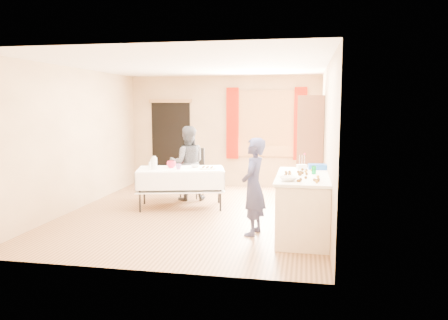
% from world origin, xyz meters
% --- Properties ---
extents(floor, '(4.50, 5.50, 0.02)m').
position_xyz_m(floor, '(0.00, 0.00, -0.01)').
color(floor, '#9E7047').
rests_on(floor, ground).
extents(ceiling, '(4.50, 5.50, 0.02)m').
position_xyz_m(ceiling, '(0.00, 0.00, 2.61)').
color(ceiling, white).
rests_on(ceiling, floor).
extents(wall_back, '(4.50, 0.02, 2.60)m').
position_xyz_m(wall_back, '(0.00, 2.76, 1.30)').
color(wall_back, tan).
rests_on(wall_back, floor).
extents(wall_front, '(4.50, 0.02, 2.60)m').
position_xyz_m(wall_front, '(0.00, -2.76, 1.30)').
color(wall_front, tan).
rests_on(wall_front, floor).
extents(wall_left, '(0.02, 5.50, 2.60)m').
position_xyz_m(wall_left, '(-2.26, 0.00, 1.30)').
color(wall_left, tan).
rests_on(wall_left, floor).
extents(wall_right, '(0.02, 5.50, 2.60)m').
position_xyz_m(wall_right, '(2.26, 0.00, 1.30)').
color(wall_right, tan).
rests_on(wall_right, floor).
extents(window_frame, '(1.32, 0.06, 1.52)m').
position_xyz_m(window_frame, '(1.00, 2.72, 1.50)').
color(window_frame, olive).
rests_on(window_frame, wall_back).
extents(window_pane, '(1.20, 0.02, 1.40)m').
position_xyz_m(window_pane, '(1.00, 2.71, 1.50)').
color(window_pane, white).
rests_on(window_pane, wall_back).
extents(curtain_left, '(0.28, 0.06, 1.65)m').
position_xyz_m(curtain_left, '(0.22, 2.67, 1.50)').
color(curtain_left, '#970F00').
rests_on(curtain_left, wall_back).
extents(curtain_right, '(0.28, 0.06, 1.65)m').
position_xyz_m(curtain_right, '(1.78, 2.67, 1.50)').
color(curtain_right, '#970F00').
rests_on(curtain_right, wall_back).
extents(doorway, '(0.95, 0.04, 2.00)m').
position_xyz_m(doorway, '(-1.30, 2.73, 1.00)').
color(doorway, black).
rests_on(doorway, floor).
extents(door_lintel, '(1.05, 0.06, 0.08)m').
position_xyz_m(door_lintel, '(-1.30, 2.70, 2.02)').
color(door_lintel, olive).
rests_on(door_lintel, wall_back).
extents(cabinet, '(0.50, 0.60, 2.11)m').
position_xyz_m(cabinet, '(1.99, 1.30, 1.05)').
color(cabinet, brown).
rests_on(cabinet, floor).
extents(counter, '(0.78, 1.64, 0.91)m').
position_xyz_m(counter, '(1.89, -1.01, 0.45)').
color(counter, '#F5E2C9').
rests_on(counter, floor).
extents(party_table, '(1.77, 1.20, 0.75)m').
position_xyz_m(party_table, '(-0.38, 0.40, 0.45)').
color(party_table, black).
rests_on(party_table, floor).
extents(chair, '(0.48, 0.48, 1.02)m').
position_xyz_m(chair, '(-0.42, 1.38, 0.31)').
color(chair, black).
rests_on(chair, floor).
extents(girl, '(0.64, 0.52, 1.45)m').
position_xyz_m(girl, '(1.16, -1.07, 0.72)').
color(girl, '#23254A').
rests_on(girl, floor).
extents(woman, '(1.07, 1.00, 1.51)m').
position_xyz_m(woman, '(-0.43, 1.07, 0.75)').
color(woman, black).
rests_on(woman, floor).
extents(soda_can, '(0.08, 0.08, 0.12)m').
position_xyz_m(soda_can, '(2.04, -0.87, 0.97)').
color(soda_can, '#038431').
rests_on(soda_can, counter).
extents(mixing_bowl, '(0.41, 0.41, 0.06)m').
position_xyz_m(mixing_bowl, '(1.69, -1.53, 0.94)').
color(mixing_bowl, white).
rests_on(mixing_bowl, counter).
extents(foam_block, '(0.17, 0.14, 0.08)m').
position_xyz_m(foam_block, '(1.86, -0.44, 0.95)').
color(foam_block, white).
rests_on(foam_block, counter).
extents(blue_basket, '(0.32, 0.23, 0.08)m').
position_xyz_m(blue_basket, '(2.11, -0.37, 0.95)').
color(blue_basket, blue).
rests_on(blue_basket, counter).
extents(pitcher, '(0.13, 0.13, 0.22)m').
position_xyz_m(pitcher, '(-0.82, 0.17, 0.86)').
color(pitcher, silver).
rests_on(pitcher, party_table).
extents(cup_red, '(0.18, 0.18, 0.13)m').
position_xyz_m(cup_red, '(-0.57, 0.41, 0.81)').
color(cup_red, red).
rests_on(cup_red, party_table).
extents(cup_rainbow, '(0.20, 0.20, 0.10)m').
position_xyz_m(cup_rainbow, '(-0.38, 0.25, 0.80)').
color(cup_rainbow, red).
rests_on(cup_rainbow, party_table).
extents(small_bowl, '(0.20, 0.20, 0.05)m').
position_xyz_m(small_bowl, '(-0.14, 0.54, 0.78)').
color(small_bowl, white).
rests_on(small_bowl, party_table).
extents(pastry_tray, '(0.33, 0.28, 0.02)m').
position_xyz_m(pastry_tray, '(0.13, 0.41, 0.76)').
color(pastry_tray, white).
rests_on(pastry_tray, party_table).
extents(bottle, '(0.13, 0.13, 0.15)m').
position_xyz_m(bottle, '(-0.97, 0.42, 0.83)').
color(bottle, white).
rests_on(bottle, party_table).
extents(cake_balls, '(0.50, 1.12, 0.04)m').
position_xyz_m(cake_balls, '(1.86, -1.11, 0.93)').
color(cake_balls, '#3F2314').
rests_on(cake_balls, counter).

